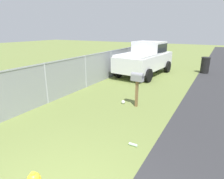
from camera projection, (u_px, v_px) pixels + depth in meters
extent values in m
sphere|color=yellow|center=(34.00, 179.00, 3.00)|extent=(0.20, 0.20, 0.20)
cylinder|color=yellow|center=(33.00, 175.00, 2.97)|extent=(0.07, 0.07, 0.08)
cube|color=brown|center=(137.00, 94.00, 7.28)|extent=(0.09, 0.09, 1.01)
cube|color=gray|center=(137.00, 78.00, 7.09)|extent=(0.25, 0.48, 0.22)
cylinder|color=gray|center=(137.00, 75.00, 7.06)|extent=(0.25, 0.48, 0.20)
cube|color=red|center=(139.00, 76.00, 7.16)|extent=(0.02, 0.04, 0.18)
cube|color=silver|center=(145.00, 61.00, 12.35)|extent=(4.96, 2.37, 0.90)
cube|color=silver|center=(149.00, 47.00, 12.56)|extent=(1.79, 1.94, 0.76)
cube|color=black|center=(149.00, 47.00, 12.56)|extent=(1.74, 1.97, 0.53)
cube|color=silver|center=(124.00, 54.00, 11.86)|extent=(2.50, 0.30, 0.12)
cube|color=silver|center=(152.00, 56.00, 10.88)|extent=(2.50, 0.30, 0.12)
cylinder|color=black|center=(141.00, 64.00, 14.28)|extent=(0.78, 0.33, 0.76)
cylinder|color=black|center=(167.00, 67.00, 13.22)|extent=(0.78, 0.33, 0.76)
cylinder|color=black|center=(118.00, 71.00, 11.79)|extent=(0.78, 0.33, 0.76)
cylinder|color=black|center=(148.00, 75.00, 10.73)|extent=(0.78, 0.33, 0.76)
cylinder|color=black|center=(205.00, 66.00, 12.91)|extent=(0.54, 0.54, 1.00)
cylinder|color=black|center=(206.00, 58.00, 12.75)|extent=(0.57, 0.57, 0.08)
cylinder|color=#9EA3A8|center=(46.00, 83.00, 7.52)|extent=(0.07, 0.07, 1.63)
cylinder|color=#9EA3A8|center=(86.00, 72.00, 9.63)|extent=(0.07, 0.07, 1.63)
cylinder|color=#9EA3A8|center=(111.00, 64.00, 11.74)|extent=(0.07, 0.07, 1.63)
cylinder|color=#9EA3A8|center=(128.00, 59.00, 13.85)|extent=(0.07, 0.07, 1.63)
cylinder|color=#9EA3A8|center=(141.00, 55.00, 15.95)|extent=(0.07, 0.07, 1.63)
cylinder|color=#9EA3A8|center=(151.00, 52.00, 18.06)|extent=(0.07, 0.07, 1.63)
cube|color=#9EA3A8|center=(111.00, 51.00, 11.50)|extent=(15.24, 0.04, 0.04)
cube|color=gray|center=(111.00, 64.00, 11.74)|extent=(15.24, 0.01, 1.63)
sphere|color=silver|center=(123.00, 102.00, 7.66)|extent=(0.14, 0.14, 0.14)
cylinder|color=#B2D8BF|center=(133.00, 145.00, 4.90)|extent=(0.07, 0.22, 0.07)
cube|color=silver|center=(146.00, 81.00, 11.03)|extent=(0.12, 0.14, 0.01)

